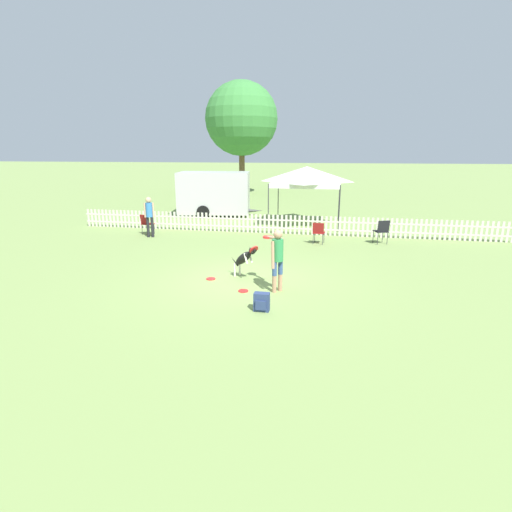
# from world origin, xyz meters

# --- Properties ---
(ground_plane) EXTENTS (240.00, 240.00, 0.00)m
(ground_plane) POSITION_xyz_m (0.00, 0.00, 0.00)
(ground_plane) COLOR olive
(handler_person) EXTENTS (0.68, 1.04, 1.59)m
(handler_person) POSITION_xyz_m (0.94, -0.64, 0.99)
(handler_person) COLOR tan
(handler_person) RESTS_ON ground_plane
(leaping_dog) EXTENTS (0.99, 0.86, 1.03)m
(leaping_dog) POSITION_xyz_m (-0.08, 0.21, 0.61)
(leaping_dog) COLOR black
(leaping_dog) RESTS_ON ground_plane
(frisbee_near_handler) EXTENTS (0.26, 0.26, 0.02)m
(frisbee_near_handler) POSITION_xyz_m (0.12, -0.83, 0.01)
(frisbee_near_handler) COLOR red
(frisbee_near_handler) RESTS_ON ground_plane
(frisbee_near_dog) EXTENTS (0.26, 0.26, 0.02)m
(frisbee_near_dog) POSITION_xyz_m (-1.00, -0.03, 0.01)
(frisbee_near_dog) COLOR red
(frisbee_near_dog) RESTS_ON ground_plane
(backpack_on_grass) EXTENTS (0.35, 0.23, 0.42)m
(backpack_on_grass) POSITION_xyz_m (0.81, -2.00, 0.21)
(backpack_on_grass) COLOR navy
(backpack_on_grass) RESTS_ON ground_plane
(picket_fence) EXTENTS (18.52, 0.04, 0.82)m
(picket_fence) POSITION_xyz_m (0.00, 6.71, 0.41)
(picket_fence) COLOR beige
(picket_fence) RESTS_ON ground_plane
(folding_chair_blue_left) EXTENTS (0.54, 0.56, 0.87)m
(folding_chair_blue_left) POSITION_xyz_m (-5.58, 5.43, 0.52)
(folding_chair_blue_left) COLOR #333338
(folding_chair_blue_left) RESTS_ON ground_plane
(folding_chair_center) EXTENTS (0.60, 0.62, 0.93)m
(folding_chair_center) POSITION_xyz_m (4.12, 5.48, 0.56)
(folding_chair_center) COLOR #333338
(folding_chair_center) RESTS_ON ground_plane
(folding_chair_green_right) EXTENTS (0.47, 0.49, 0.84)m
(folding_chair_green_right) POSITION_xyz_m (1.74, 4.99, 0.51)
(folding_chair_green_right) COLOR #333338
(folding_chair_green_right) RESTS_ON ground_plane
(canopy_tent_main) EXTENTS (3.20, 3.20, 2.78)m
(canopy_tent_main) POSITION_xyz_m (0.92, 9.20, 2.32)
(canopy_tent_main) COLOR #333338
(canopy_tent_main) RESTS_ON ground_plane
(spectator_standing) EXTENTS (0.41, 0.27, 1.66)m
(spectator_standing) POSITION_xyz_m (-5.17, 4.94, 1.01)
(spectator_standing) COLOR black
(spectator_standing) RESTS_ON ground_plane
(equipment_trailer) EXTENTS (4.76, 2.91, 2.37)m
(equipment_trailer) POSITION_xyz_m (-4.30, 11.23, 1.25)
(equipment_trailer) COLOR #B7B7B7
(equipment_trailer) RESTS_ON ground_plane
(tree_left_grove) EXTENTS (5.89, 5.89, 8.99)m
(tree_left_grove) POSITION_xyz_m (-5.47, 22.97, 6.02)
(tree_left_grove) COLOR brown
(tree_left_grove) RESTS_ON ground_plane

